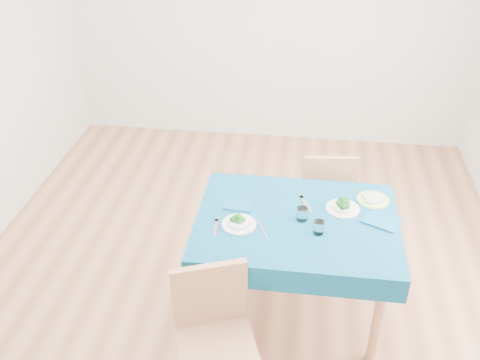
# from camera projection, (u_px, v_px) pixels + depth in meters

# --- Properties ---
(room_shell) EXTENTS (4.02, 4.52, 2.73)m
(room_shell) POSITION_uv_depth(u_px,v_px,m) (240.00, 110.00, 3.20)
(room_shell) COLOR #955D3E
(room_shell) RESTS_ON ground
(table) EXTENTS (1.23, 0.93, 0.76)m
(table) POSITION_uv_depth(u_px,v_px,m) (294.00, 266.00, 3.46)
(table) COLOR navy
(table) RESTS_ON ground
(chair_near) EXTENTS (0.54, 0.56, 1.03)m
(chair_near) POSITION_uv_depth(u_px,v_px,m) (217.00, 337.00, 2.80)
(chair_near) COLOR #A06F4B
(chair_near) RESTS_ON ground
(chair_far) EXTENTS (0.43, 0.46, 0.96)m
(chair_far) POSITION_uv_depth(u_px,v_px,m) (325.00, 188.00, 4.06)
(chair_far) COLOR #A06F4B
(chair_far) RESTS_ON ground
(bowl_near) EXTENTS (0.21, 0.21, 0.06)m
(bowl_near) POSITION_uv_depth(u_px,v_px,m) (239.00, 221.00, 3.19)
(bowl_near) COLOR white
(bowl_near) RESTS_ON table
(bowl_far) EXTENTS (0.21, 0.21, 0.06)m
(bowl_far) POSITION_uv_depth(u_px,v_px,m) (343.00, 205.00, 3.33)
(bowl_far) COLOR white
(bowl_far) RESTS_ON table
(fork_near) EXTENTS (0.04, 0.17, 0.00)m
(fork_near) POSITION_uv_depth(u_px,v_px,m) (216.00, 227.00, 3.19)
(fork_near) COLOR silver
(fork_near) RESTS_ON table
(knife_near) EXTENTS (0.09, 0.18, 0.00)m
(knife_near) POSITION_uv_depth(u_px,v_px,m) (263.00, 229.00, 3.17)
(knife_near) COLOR silver
(knife_near) RESTS_ON table
(fork_far) EXTENTS (0.10, 0.19, 0.00)m
(fork_far) POSITION_uv_depth(u_px,v_px,m) (306.00, 204.00, 3.39)
(fork_far) COLOR silver
(fork_far) RESTS_ON table
(knife_far) EXTENTS (0.02, 0.20, 0.00)m
(knife_far) POSITION_uv_depth(u_px,v_px,m) (375.00, 219.00, 3.26)
(knife_far) COLOR silver
(knife_far) RESTS_ON table
(napkin_near) EXTENTS (0.19, 0.14, 0.01)m
(napkin_near) POSITION_uv_depth(u_px,v_px,m) (238.00, 205.00, 3.38)
(napkin_near) COLOR navy
(napkin_near) RESTS_ON table
(napkin_far) EXTENTS (0.25, 0.22, 0.01)m
(napkin_far) POSITION_uv_depth(u_px,v_px,m) (381.00, 221.00, 3.23)
(napkin_far) COLOR navy
(napkin_far) RESTS_ON table
(tumbler_center) EXTENTS (0.07, 0.07, 0.09)m
(tumbler_center) POSITION_uv_depth(u_px,v_px,m) (302.00, 214.00, 3.23)
(tumbler_center) COLOR white
(tumbler_center) RESTS_ON table
(tumbler_side) EXTENTS (0.06, 0.06, 0.08)m
(tumbler_side) POSITION_uv_depth(u_px,v_px,m) (319.00, 227.00, 3.13)
(tumbler_side) COLOR white
(tumbler_side) RESTS_ON table
(side_plate) EXTENTS (0.20, 0.20, 0.01)m
(side_plate) POSITION_uv_depth(u_px,v_px,m) (373.00, 200.00, 3.43)
(side_plate) COLOR #A2DC6B
(side_plate) RESTS_ON table
(bread_slice) EXTENTS (0.14, 0.14, 0.02)m
(bread_slice) POSITION_uv_depth(u_px,v_px,m) (373.00, 198.00, 3.42)
(bread_slice) COLOR beige
(bread_slice) RESTS_ON side_plate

